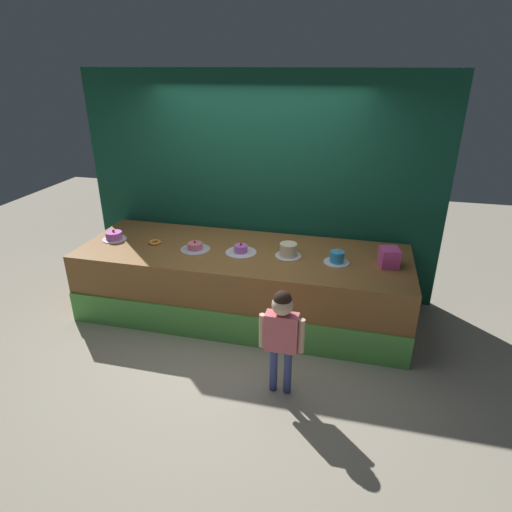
# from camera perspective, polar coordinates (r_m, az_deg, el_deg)

# --- Properties ---
(ground_plane) EXTENTS (12.00, 12.00, 0.00)m
(ground_plane) POSITION_cam_1_polar(r_m,az_deg,el_deg) (4.68, -3.76, -11.29)
(ground_plane) COLOR #ADA38E
(stage_platform) EXTENTS (3.68, 1.28, 0.80)m
(stage_platform) POSITION_cam_1_polar(r_m,az_deg,el_deg) (4.98, -1.75, -3.52)
(stage_platform) COLOR brown
(stage_platform) RESTS_ON ground_plane
(curtain_backdrop) EXTENTS (4.35, 0.08, 2.67)m
(curtain_backdrop) POSITION_cam_1_polar(r_m,az_deg,el_deg) (5.30, 0.26, 9.13)
(curtain_backdrop) COLOR #144C38
(curtain_backdrop) RESTS_ON ground_plane
(child_figure) EXTENTS (0.39, 0.18, 1.02)m
(child_figure) POSITION_cam_1_polar(r_m,az_deg,el_deg) (3.70, 3.42, -9.58)
(child_figure) COLOR #3F4C8C
(child_figure) RESTS_ON ground_plane
(pink_box) EXTENTS (0.22, 0.23, 0.20)m
(pink_box) POSITION_cam_1_polar(r_m,az_deg,el_deg) (4.61, 17.17, -0.18)
(pink_box) COLOR #E84DA3
(pink_box) RESTS_ON stage_platform
(donut) EXTENTS (0.14, 0.14, 0.03)m
(donut) POSITION_cam_1_polar(r_m,az_deg,el_deg) (5.13, -13.23, 1.78)
(donut) COLOR orange
(donut) RESTS_ON stage_platform
(cake_far_left) EXTENTS (0.28, 0.28, 0.13)m
(cake_far_left) POSITION_cam_1_polar(r_m,az_deg,el_deg) (5.37, -18.25, 2.52)
(cake_far_left) COLOR white
(cake_far_left) RESTS_ON stage_platform
(cake_left) EXTENTS (0.33, 0.33, 0.11)m
(cake_left) POSITION_cam_1_polar(r_m,az_deg,el_deg) (4.87, -8.04, 1.17)
(cake_left) COLOR silver
(cake_left) RESTS_ON stage_platform
(cake_center) EXTENTS (0.34, 0.34, 0.12)m
(cake_center) POSITION_cam_1_polar(r_m,az_deg,el_deg) (4.75, -2.00, 0.78)
(cake_center) COLOR silver
(cake_center) RESTS_ON stage_platform
(cake_right) EXTENTS (0.29, 0.29, 0.15)m
(cake_right) POSITION_cam_1_polar(r_m,az_deg,el_deg) (4.66, 4.30, 0.74)
(cake_right) COLOR silver
(cake_right) RESTS_ON stage_platform
(cake_far_right) EXTENTS (0.27, 0.27, 0.18)m
(cake_far_right) POSITION_cam_1_polar(r_m,az_deg,el_deg) (4.58, 10.64, -0.25)
(cake_far_right) COLOR silver
(cake_far_right) RESTS_ON stage_platform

